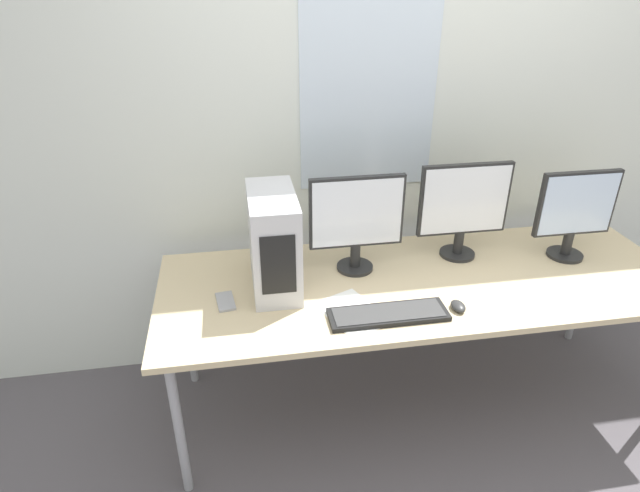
% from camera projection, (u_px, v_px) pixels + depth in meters
% --- Properties ---
extents(ground_plane, '(14.00, 14.00, 0.00)m').
position_uv_depth(ground_plane, '(440.00, 467.00, 2.40)').
color(ground_plane, '#565156').
extents(wall_back, '(8.00, 0.07, 2.70)m').
position_uv_depth(wall_back, '(396.00, 113.00, 2.62)').
color(wall_back, silver).
rests_on(wall_back, ground_plane).
extents(desk, '(2.37, 0.85, 0.73)m').
position_uv_depth(desk, '(422.00, 287.00, 2.44)').
color(desk, '#D1BA8E').
rests_on(desk, ground_plane).
extents(pc_tower, '(0.20, 0.42, 0.43)m').
position_uv_depth(pc_tower, '(274.00, 241.00, 2.29)').
color(pc_tower, silver).
rests_on(pc_tower, desk).
extents(monitor_main, '(0.43, 0.17, 0.46)m').
position_uv_depth(monitor_main, '(357.00, 219.00, 2.39)').
color(monitor_main, black).
rests_on(monitor_main, desk).
extents(monitor_right_near, '(0.43, 0.17, 0.47)m').
position_uv_depth(monitor_right_near, '(464.00, 206.00, 2.50)').
color(monitor_right_near, black).
rests_on(monitor_right_near, desk).
extents(monitor_right_far, '(0.39, 0.17, 0.44)m').
position_uv_depth(monitor_right_far, '(575.00, 211.00, 2.50)').
color(monitor_right_far, black).
rests_on(monitor_right_far, desk).
extents(keyboard, '(0.49, 0.15, 0.02)m').
position_uv_depth(keyboard, '(388.00, 314.00, 2.16)').
color(keyboard, black).
rests_on(keyboard, desk).
extents(mouse, '(0.06, 0.09, 0.03)m').
position_uv_depth(mouse, '(458.00, 306.00, 2.20)').
color(mouse, '#2D2D2D').
rests_on(mouse, desk).
extents(cell_phone, '(0.09, 0.15, 0.01)m').
position_uv_depth(cell_phone, '(226.00, 301.00, 2.25)').
color(cell_phone, '#99999E').
rests_on(cell_phone, desk).
extents(paper_sheet_left, '(0.31, 0.35, 0.00)m').
position_uv_depth(paper_sheet_left, '(352.00, 312.00, 2.19)').
color(paper_sheet_left, white).
rests_on(paper_sheet_left, desk).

